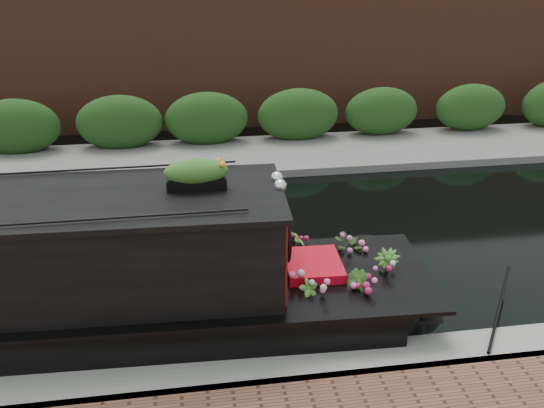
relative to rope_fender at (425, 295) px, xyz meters
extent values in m
plane|color=black|center=(-2.57, 2.05, -0.17)|extent=(80.00, 80.00, 0.00)
cube|color=gray|center=(-2.57, -1.25, -0.17)|extent=(40.00, 0.60, 0.50)
cube|color=slate|center=(-2.57, 6.25, -0.17)|extent=(40.00, 2.40, 0.34)
cube|color=#1C4115|center=(-2.57, 7.15, -0.17)|extent=(40.00, 1.10, 2.80)
cube|color=brown|center=(-2.57, 9.25, -0.17)|extent=(40.00, 1.00, 8.00)
cube|color=red|center=(-2.10, 0.00, 1.13)|extent=(0.12, 1.61, 1.24)
cube|color=black|center=(-3.32, -0.82, 1.20)|extent=(0.83, 0.06, 0.50)
cube|color=red|center=(-1.62, 0.00, 0.47)|extent=(0.76, 0.85, 0.46)
sphere|color=white|center=(-2.09, -0.13, 1.85)|extent=(0.17, 0.17, 0.17)
sphere|color=white|center=(-2.09, 0.13, 1.85)|extent=(0.17, 0.17, 0.17)
cube|color=black|center=(-3.08, 0.00, 1.89)|extent=(0.72, 0.23, 0.13)
ellipsoid|color=#FF9E1C|center=(-3.08, 0.00, 2.07)|extent=(0.79, 0.22, 0.22)
imported|color=#376C24|center=(-1.79, -0.56, 0.50)|extent=(0.32, 0.26, 0.51)
imported|color=#376C24|center=(-1.17, -0.58, 0.53)|extent=(0.39, 0.40, 0.57)
imported|color=#376C24|center=(-0.96, 0.47, 0.50)|extent=(0.62, 0.61, 0.52)
imported|color=#376C24|center=(-0.68, -0.18, 0.55)|extent=(0.49, 0.49, 0.62)
imported|color=#376C24|center=(-1.70, 0.64, 0.53)|extent=(0.25, 0.33, 0.57)
cylinder|color=olive|center=(0.00, 0.00, 0.00)|extent=(0.35, 0.38, 0.35)
camera|label=1|loc=(-3.20, -6.77, 4.69)|focal=40.00mm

